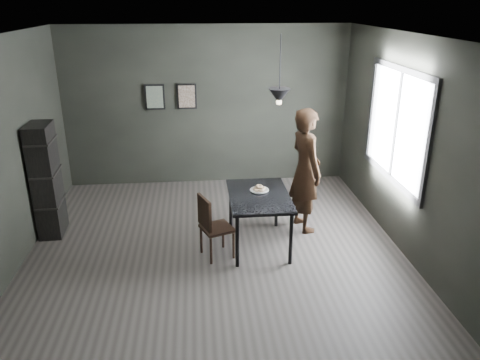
{
  "coord_description": "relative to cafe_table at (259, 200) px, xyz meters",
  "views": [
    {
      "loc": [
        -0.2,
        -5.68,
        3.2
      ],
      "look_at": [
        0.35,
        0.05,
        0.95
      ],
      "focal_mm": 35.0,
      "sensor_mm": 36.0,
      "label": 1
    }
  ],
  "objects": [
    {
      "name": "shelf_unit",
      "position": [
        -2.92,
        0.64,
        0.14
      ],
      "size": [
        0.33,
        0.55,
        1.62
      ],
      "primitive_type": "cube",
      "rotation": [
        0.0,
        0.0,
        0.05
      ],
      "color": "black",
      "rests_on": "ground"
    },
    {
      "name": "white_plate",
      "position": [
        0.02,
        0.13,
        0.08
      ],
      "size": [
        0.23,
        0.23,
        0.01
      ],
      "primitive_type": "cylinder",
      "color": "white",
      "rests_on": "cafe_table"
    },
    {
      "name": "woman",
      "position": [
        0.73,
        0.46,
        0.23
      ],
      "size": [
        0.59,
        0.75,
        1.81
      ],
      "primitive_type": "imported",
      "rotation": [
        0.0,
        0.0,
        1.83
      ],
      "color": "black",
      "rests_on": "ground"
    },
    {
      "name": "framed_print_left",
      "position": [
        -1.5,
        2.47,
        0.93
      ],
      "size": [
        0.34,
        0.04,
        0.44
      ],
      "color": "black",
      "rests_on": "ground"
    },
    {
      "name": "ground",
      "position": [
        -0.6,
        0.0,
        -0.67
      ],
      "size": [
        5.0,
        5.0,
        0.0
      ],
      "primitive_type": "plane",
      "color": "#35312E",
      "rests_on": "ground"
    },
    {
      "name": "ceiling",
      "position": [
        -0.6,
        0.0,
        2.13
      ],
      "size": [
        5.0,
        5.0,
        0.02
      ],
      "color": "silver",
      "rests_on": "ground"
    },
    {
      "name": "back_wall",
      "position": [
        -0.6,
        2.5,
        0.73
      ],
      "size": [
        5.0,
        0.1,
        2.8
      ],
      "primitive_type": "cube",
      "color": "black",
      "rests_on": "ground"
    },
    {
      "name": "wood_chair",
      "position": [
        -0.65,
        -0.27,
        -0.18
      ],
      "size": [
        0.49,
        0.49,
        0.87
      ],
      "rotation": [
        0.0,
        0.0,
        0.38
      ],
      "color": "black",
      "rests_on": "ground"
    },
    {
      "name": "window_assembly",
      "position": [
        1.87,
        0.2,
        0.93
      ],
      "size": [
        0.04,
        1.96,
        1.56
      ],
      "color": "white",
      "rests_on": "ground"
    },
    {
      "name": "framed_print_right",
      "position": [
        -0.95,
        2.47,
        0.93
      ],
      "size": [
        0.34,
        0.04,
        0.44
      ],
      "color": "black",
      "rests_on": "ground"
    },
    {
      "name": "cafe_table",
      "position": [
        0.0,
        0.0,
        0.0
      ],
      "size": [
        0.8,
        1.2,
        0.75
      ],
      "color": "black",
      "rests_on": "ground"
    },
    {
      "name": "pendant_lamp",
      "position": [
        0.25,
        0.1,
        1.38
      ],
      "size": [
        0.28,
        0.28,
        0.86
      ],
      "color": "black",
      "rests_on": "ground"
    },
    {
      "name": "donut_pile",
      "position": [
        0.02,
        0.13,
        0.12
      ],
      "size": [
        0.18,
        0.18,
        0.08
      ],
      "rotation": [
        0.0,
        0.0,
        0.37
      ],
      "color": "beige",
      "rests_on": "white_plate"
    }
  ]
}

